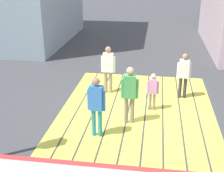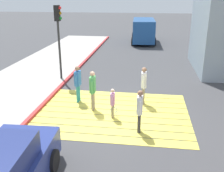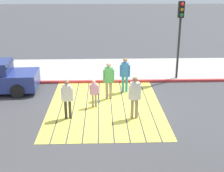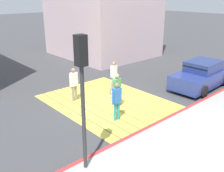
{
  "view_description": "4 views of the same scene",
  "coord_description": "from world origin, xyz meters",
  "px_view_note": "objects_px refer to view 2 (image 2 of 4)",
  "views": [
    {
      "loc": [
        -9.06,
        -0.49,
        4.54
      ],
      "look_at": [
        -0.14,
        0.81,
        0.85
      ],
      "focal_mm": 49.47,
      "sensor_mm": 36.0,
      "label": 1
    },
    {
      "loc": [
        1.38,
        -10.17,
        4.85
      ],
      "look_at": [
        -0.16,
        0.9,
        0.89
      ],
      "focal_mm": 42.21,
      "sensor_mm": 36.0,
      "label": 2
    },
    {
      "loc": [
        12.27,
        -0.12,
        5.27
      ],
      "look_at": [
        -0.46,
        0.32,
        0.78
      ],
      "focal_mm": 48.51,
      "sensor_mm": 36.0,
      "label": 3
    },
    {
      "loc": [
        -9.16,
        7.86,
        5.26
      ],
      "look_at": [
        -0.09,
        -0.23,
        0.83
      ],
      "focal_mm": 41.25,
      "sensor_mm": 36.0,
      "label": 4
    }
  ],
  "objects_px": {
    "pedestrian_adult_lead": "(144,83)",
    "pedestrian_teen_behind": "(93,88)",
    "traffic_light_corner": "(58,28)",
    "pedestrian_adult_side": "(140,108)",
    "pedestrian_child_with_racket": "(113,102)",
    "van_down_street": "(144,30)",
    "pedestrian_adult_trailing": "(78,81)"
  },
  "relations": [
    {
      "from": "traffic_light_corner",
      "to": "pedestrian_teen_behind",
      "type": "relative_size",
      "value": 2.41
    },
    {
      "from": "pedestrian_adult_trailing",
      "to": "pedestrian_teen_behind",
      "type": "relative_size",
      "value": 0.98
    },
    {
      "from": "traffic_light_corner",
      "to": "pedestrian_adult_side",
      "type": "relative_size",
      "value": 2.6
    },
    {
      "from": "pedestrian_teen_behind",
      "to": "pedestrian_child_with_racket",
      "type": "height_order",
      "value": "pedestrian_teen_behind"
    },
    {
      "from": "pedestrian_adult_side",
      "to": "pedestrian_adult_lead",
      "type": "bearing_deg",
      "value": 88.36
    },
    {
      "from": "van_down_street",
      "to": "pedestrian_child_with_racket",
      "type": "bearing_deg",
      "value": -92.5
    },
    {
      "from": "pedestrian_child_with_racket",
      "to": "van_down_street",
      "type": "bearing_deg",
      "value": 87.5
    },
    {
      "from": "van_down_street",
      "to": "pedestrian_adult_lead",
      "type": "xyz_separation_m",
      "value": [
        0.43,
        -15.98,
        -0.26
      ]
    },
    {
      "from": "pedestrian_child_with_racket",
      "to": "pedestrian_adult_lead",
      "type": "bearing_deg",
      "value": 53.51
    },
    {
      "from": "traffic_light_corner",
      "to": "pedestrian_adult_lead",
      "type": "xyz_separation_m",
      "value": [
        4.83,
        -2.85,
        -2.02
      ]
    },
    {
      "from": "pedestrian_teen_behind",
      "to": "pedestrian_child_with_racket",
      "type": "bearing_deg",
      "value": -34.14
    },
    {
      "from": "pedestrian_adult_lead",
      "to": "pedestrian_teen_behind",
      "type": "xyz_separation_m",
      "value": [
        -2.15,
        -0.97,
        0.01
      ]
    },
    {
      "from": "traffic_light_corner",
      "to": "pedestrian_adult_lead",
      "type": "height_order",
      "value": "traffic_light_corner"
    },
    {
      "from": "pedestrian_child_with_racket",
      "to": "pedestrian_adult_trailing",
      "type": "bearing_deg",
      "value": 141.44
    },
    {
      "from": "pedestrian_adult_side",
      "to": "pedestrian_teen_behind",
      "type": "xyz_separation_m",
      "value": [
        -2.07,
        1.68,
        0.08
      ]
    },
    {
      "from": "pedestrian_child_with_racket",
      "to": "pedestrian_adult_side",
      "type": "bearing_deg",
      "value": -42.79
    },
    {
      "from": "van_down_street",
      "to": "pedestrian_child_with_racket",
      "type": "height_order",
      "value": "van_down_street"
    },
    {
      "from": "pedestrian_adult_lead",
      "to": "pedestrian_adult_side",
      "type": "height_order",
      "value": "pedestrian_adult_lead"
    },
    {
      "from": "pedestrian_adult_lead",
      "to": "pedestrian_adult_side",
      "type": "relative_size",
      "value": 1.07
    },
    {
      "from": "traffic_light_corner",
      "to": "pedestrian_child_with_racket",
      "type": "xyz_separation_m",
      "value": [
        3.63,
        -4.47,
        -2.33
      ]
    },
    {
      "from": "van_down_street",
      "to": "pedestrian_adult_lead",
      "type": "relative_size",
      "value": 3.03
    },
    {
      "from": "traffic_light_corner",
      "to": "pedestrian_adult_trailing",
      "type": "xyz_separation_m",
      "value": [
        1.81,
        -3.01,
        -2.03
      ]
    },
    {
      "from": "pedestrian_adult_trailing",
      "to": "pedestrian_child_with_racket",
      "type": "bearing_deg",
      "value": -38.56
    },
    {
      "from": "pedestrian_adult_lead",
      "to": "pedestrian_teen_behind",
      "type": "distance_m",
      "value": 2.36
    },
    {
      "from": "traffic_light_corner",
      "to": "pedestrian_adult_lead",
      "type": "relative_size",
      "value": 2.43
    },
    {
      "from": "van_down_street",
      "to": "pedestrian_adult_trailing",
      "type": "xyz_separation_m",
      "value": [
        -2.59,
        -16.14,
        -0.27
      ]
    },
    {
      "from": "traffic_light_corner",
      "to": "van_down_street",
      "type": "bearing_deg",
      "value": 71.47
    },
    {
      "from": "van_down_street",
      "to": "traffic_light_corner",
      "type": "xyz_separation_m",
      "value": [
        -4.4,
        -13.13,
        1.76
      ]
    },
    {
      "from": "pedestrian_teen_behind",
      "to": "van_down_street",
      "type": "bearing_deg",
      "value": 84.2
    },
    {
      "from": "pedestrian_adult_lead",
      "to": "pedestrian_teen_behind",
      "type": "relative_size",
      "value": 0.99
    },
    {
      "from": "pedestrian_adult_trailing",
      "to": "pedestrian_child_with_racket",
      "type": "xyz_separation_m",
      "value": [
        1.83,
        -1.46,
        -0.3
      ]
    },
    {
      "from": "pedestrian_adult_side",
      "to": "pedestrian_teen_behind",
      "type": "bearing_deg",
      "value": 140.93
    }
  ]
}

